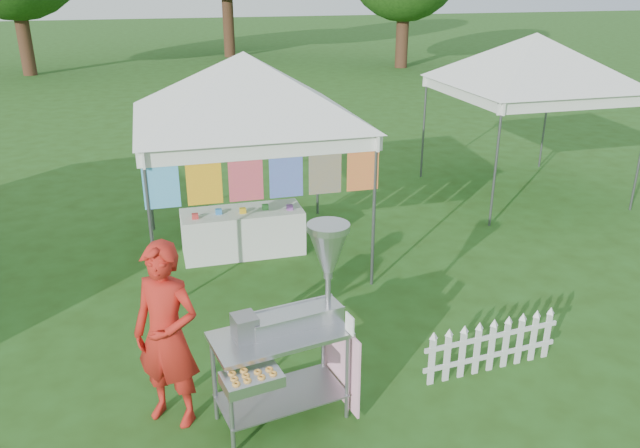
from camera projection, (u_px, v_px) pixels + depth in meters
name	position (u px, v px, depth m)	size (l,w,h in m)	color
ground	(310.00, 391.00, 6.37)	(120.00, 120.00, 0.00)	#274814
canopy_main	(243.00, 52.00, 8.39)	(4.24, 4.24, 3.45)	#59595E
canopy_right	(537.00, 33.00, 11.09)	(4.24, 4.24, 3.45)	#59595E
donut_cart	(300.00, 312.00, 5.65)	(1.38, 1.14, 1.90)	gray
vendor	(167.00, 336.00, 5.67)	(0.66, 0.44, 1.82)	#B41E16
picket_fence	(491.00, 347.00, 6.61)	(1.62, 0.16, 0.56)	silver
display_table	(243.00, 232.00, 9.43)	(1.80, 0.70, 0.68)	white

